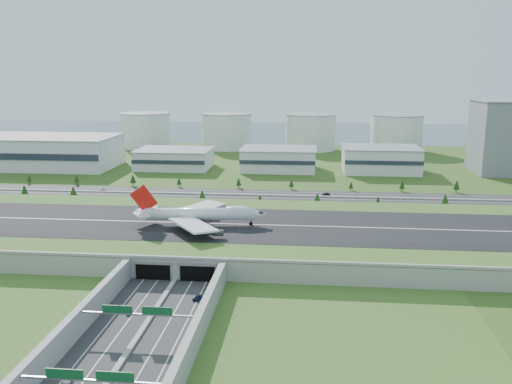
# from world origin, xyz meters

# --- Properties ---
(ground) EXTENTS (1200.00, 1200.00, 0.00)m
(ground) POSITION_xyz_m (0.00, 0.00, 0.00)
(ground) COLOR #274716
(ground) RESTS_ON ground
(airfield_deck) EXTENTS (520.00, 100.00, 9.20)m
(airfield_deck) POSITION_xyz_m (0.00, -0.09, 4.12)
(airfield_deck) COLOR gray
(airfield_deck) RESTS_ON ground
(underpass_road) EXTENTS (38.80, 120.40, 8.00)m
(underpass_road) POSITION_xyz_m (0.00, -99.42, 3.43)
(underpass_road) COLOR #28282B
(underpass_road) RESTS_ON ground
(sign_gantry_near) EXTENTS (38.70, 0.70, 9.80)m
(sign_gantry_near) POSITION_xyz_m (0.00, -95.04, 6.95)
(sign_gantry_near) COLOR gray
(sign_gantry_near) RESTS_ON ground
(sign_gantry_far) EXTENTS (38.70, 0.70, 9.80)m
(sign_gantry_far) POSITION_xyz_m (0.00, -130.04, 6.95)
(sign_gantry_far) COLOR gray
(sign_gantry_far) RESTS_ON ground
(north_expressway) EXTENTS (560.00, 36.00, 0.12)m
(north_expressway) POSITION_xyz_m (0.00, 95.00, 0.06)
(north_expressway) COLOR #28282B
(north_expressway) RESTS_ON ground
(tree_row) EXTENTS (502.90, 48.43, 8.15)m
(tree_row) POSITION_xyz_m (-2.38, 92.25, 4.53)
(tree_row) COLOR #3D2819
(tree_row) RESTS_ON ground
(hangar_west) EXTENTS (120.00, 60.00, 25.00)m
(hangar_west) POSITION_xyz_m (-170.00, 185.00, 12.50)
(hangar_west) COLOR silver
(hangar_west) RESTS_ON ground
(hangar_mid_a) EXTENTS (58.00, 42.00, 15.00)m
(hangar_mid_a) POSITION_xyz_m (-60.00, 190.00, 7.50)
(hangar_mid_a) COLOR silver
(hangar_mid_a) RESTS_ON ground
(hangar_mid_b) EXTENTS (58.00, 42.00, 17.00)m
(hangar_mid_b) POSITION_xyz_m (25.00, 190.00, 8.50)
(hangar_mid_b) COLOR silver
(hangar_mid_b) RESTS_ON ground
(hangar_mid_c) EXTENTS (58.00, 42.00, 19.00)m
(hangar_mid_c) POSITION_xyz_m (105.00, 190.00, 9.50)
(hangar_mid_c) COLOR silver
(hangar_mid_c) RESTS_ON ground
(office_tower) EXTENTS (46.00, 46.00, 55.00)m
(office_tower) POSITION_xyz_m (200.00, 195.00, 27.50)
(office_tower) COLOR slate
(office_tower) RESTS_ON ground
(fuel_tank_a) EXTENTS (50.00, 50.00, 35.00)m
(fuel_tank_a) POSITION_xyz_m (-120.00, 310.00, 17.50)
(fuel_tank_a) COLOR silver
(fuel_tank_a) RESTS_ON ground
(fuel_tank_b) EXTENTS (50.00, 50.00, 35.00)m
(fuel_tank_b) POSITION_xyz_m (-35.00, 310.00, 17.50)
(fuel_tank_b) COLOR silver
(fuel_tank_b) RESTS_ON ground
(fuel_tank_c) EXTENTS (50.00, 50.00, 35.00)m
(fuel_tank_c) POSITION_xyz_m (50.00, 310.00, 17.50)
(fuel_tank_c) COLOR silver
(fuel_tank_c) RESTS_ON ground
(fuel_tank_d) EXTENTS (50.00, 50.00, 35.00)m
(fuel_tank_d) POSITION_xyz_m (135.00, 310.00, 17.50)
(fuel_tank_d) COLOR silver
(fuel_tank_d) RESTS_ON ground
(bay_water) EXTENTS (1200.00, 260.00, 0.06)m
(bay_water) POSITION_xyz_m (0.00, 480.00, 0.03)
(bay_water) COLOR #314B5E
(bay_water) RESTS_ON ground
(boeing_747) EXTENTS (62.10, 58.47, 19.20)m
(boeing_747) POSITION_xyz_m (-0.01, -2.92, 13.47)
(boeing_747) COLOR white
(boeing_747) RESTS_ON airfield_deck
(car_0) EXTENTS (2.29, 4.31, 1.39)m
(car_0) POSITION_xyz_m (-7.86, -79.93, 0.82)
(car_0) COLOR #B5B6BA
(car_0) RESTS_ON ground
(car_1) EXTENTS (2.34, 4.80, 1.52)m
(car_1) POSITION_xyz_m (-10.49, -119.30, 0.88)
(car_1) COLOR silver
(car_1) RESTS_ON ground
(car_2) EXTENTS (3.19, 5.19, 1.34)m
(car_2) POSITION_xyz_m (11.95, -66.61, 0.79)
(car_2) COLOR #0D1B44
(car_2) RESTS_ON ground
(car_5) EXTENTS (5.10, 2.69, 1.60)m
(car_5) POSITION_xyz_m (60.55, 100.48, 0.92)
(car_5) COLOR black
(car_5) RESTS_ON ground
(car_7) EXTENTS (5.76, 3.45, 1.56)m
(car_7) POSITION_xyz_m (-87.27, 100.34, 0.90)
(car_7) COLOR white
(car_7) RESTS_ON ground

